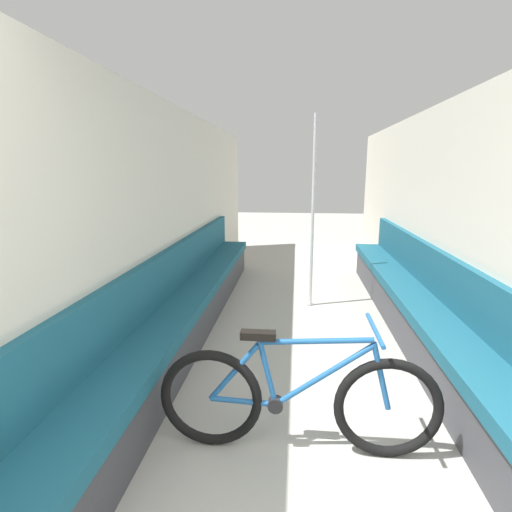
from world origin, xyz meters
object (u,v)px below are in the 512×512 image
Objects in this scene: bench_seat_row_right at (422,315)px; grab_pole_near at (313,216)px; bicycle at (297,400)px; bench_seat_row_left at (188,306)px.

grab_pole_near is (-1.00, 1.05, 0.79)m from bench_seat_row_right.
bench_seat_row_left is at bearing 126.78° from bicycle.
bicycle is (-1.16, -1.57, 0.02)m from bench_seat_row_right.
bench_seat_row_right is 2.44× the size of grab_pole_near.
bench_seat_row_left is 1.91m from bicycle.
bench_seat_row_left is 1.00× the size of bench_seat_row_right.
grab_pole_near is at bearing 133.63° from bench_seat_row_right.
bicycle is (1.08, -1.57, 0.02)m from bench_seat_row_left.
grab_pole_near is (1.24, 1.05, 0.79)m from bench_seat_row_left.
grab_pole_near reaches higher than bench_seat_row_left.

